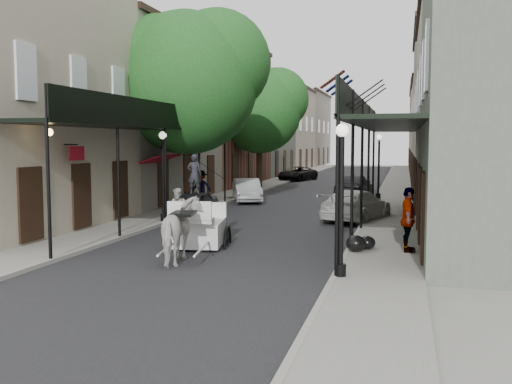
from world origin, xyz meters
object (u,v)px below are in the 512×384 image
Objects in this scene: pedestrian_sidewalk_right at (408,220)px; car_left_mid at (247,190)px; lamppost_left at (163,175)px; horse at (183,231)px; car_left_far at (298,174)px; tree_far at (265,108)px; lamppost_right_near at (341,198)px; carriage at (201,209)px; tree_near at (196,77)px; car_left_near at (193,205)px; car_right_far at (354,186)px; pedestrian_walking at (178,209)px; pedestrian_sidewalk_left at (201,188)px; car_right_near at (356,205)px; lamppost_right_far at (379,165)px.

car_left_mid is (-8.78, 13.63, -0.43)m from pedestrian_sidewalk_right.
lamppost_left is 1.72× the size of horse.
tree_far is at bearing -75.39° from car_left_far.
lamppost_right_near is 6.35m from carriage.
carriage is 13.60m from car_left_mid.
tree_near is 13.05m from horse.
tree_near is at bearing 101.59° from carriage.
car_left_near is at bearing -80.58° from horse.
lamppost_right_near reaches higher than car_right_far.
pedestrian_walking is at bearing -75.57° from car_left_near.
pedestrian_walking is 0.89× the size of pedestrian_sidewalk_left.
pedestrian_sidewalk_right is 0.48× the size of car_left_mid.
car_left_mid is at bearing 112.63° from lamppost_right_near.
car_left_mid is at bearing -157.13° from pedestrian_sidewalk_left.
horse is at bearing 112.05° from pedestrian_sidewalk_right.
pedestrian_walking reaches higher than car_right_near.
lamppost_left is (-8.20, 8.00, 0.00)m from lamppost_right_near.
horse is 0.71× the size of carriage.
carriage is (-5.01, -16.20, -0.87)m from lamppost_right_far.
car_right_far is (-3.10, 17.41, -0.32)m from pedestrian_sidewalk_right.
lamppost_right_far is 2.21m from car_right_far.
pedestrian_sidewalk_left is (-0.50, 1.93, -5.46)m from tree_near.
car_right_near is at bearing -93.36° from lamppost_right_far.
car_left_near is 0.76× the size of car_right_near.
lamppost_left is 2.59m from car_left_near.
car_right_near is (6.45, 4.38, -0.14)m from pedestrian_walking.
lamppost_left reaches higher than pedestrian_sidewalk_right.
pedestrian_walking is 0.35× the size of car_right_near.
lamppost_right_near is 2.29× the size of pedestrian_walking.
lamppost_left is 1.22× the size of carriage.
lamppost_right_near is 1.72× the size of horse.
lamppost_right_near is at bearing 82.32° from pedestrian_sidewalk_left.
car_right_far is at bearing 9.29° from pedestrian_sidewalk_right.
lamppost_right_far is 12.63m from car_left_near.
tree_far is at bearing 107.68° from lamppost_right_near.
horse is at bearing -103.41° from lamppost_right_far.
lamppost_right_far is (8.35, -6.18, -3.79)m from tree_far.
tree_near is 10.45m from carriage.
tree_far is at bearing 88.66° from carriage.
tree_near is 5.31× the size of pedestrian_sidewalk_left.
car_left_near is at bearing -87.70° from tree_far.
horse is at bearing 167.55° from lamppost_right_near.
pedestrian_sidewalk_right is 7.73m from car_right_near.
tree_far is at bearing -91.19° from horse.
pedestrian_sidewalk_right is 0.42× the size of car_right_near.
carriage is at bearing -52.83° from lamppost_left.
pedestrian_sidewalk_left reaches higher than car_left_mid.
pedestrian_walking is at bearing 114.94° from carriage.
car_left_far is (0.65, 9.58, -5.22)m from tree_far.
pedestrian_sidewalk_left reaches higher than horse.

